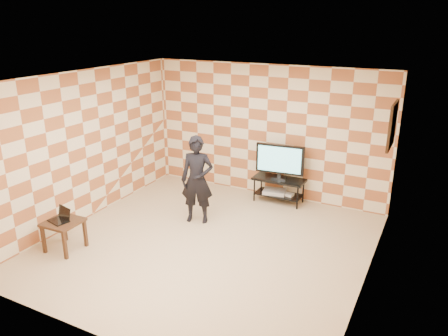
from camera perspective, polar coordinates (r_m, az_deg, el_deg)
The scene contains 14 objects.
floor at distance 7.32m, azimuth -2.18°, elevation -9.92°, with size 5.00×5.00×0.00m, color tan.
wall_back at distance 8.94m, azimuth 5.60°, elevation 4.76°, with size 5.00×0.02×2.70m, color beige.
wall_front at distance 4.92m, azimuth -16.91°, elevation -8.32°, with size 5.00×0.02×2.70m, color beige.
wall_left at distance 8.24m, azimuth -17.67°, elevation 2.70°, with size 0.02×5.00×2.70m, color beige.
wall_right at distance 6.02m, azimuth 18.93°, elevation -3.42°, with size 0.02×5.00×2.70m, color beige.
ceiling at distance 6.46m, azimuth -2.48°, elevation 11.53°, with size 5.00×5.00×0.02m, color white.
wall_art at distance 7.32m, azimuth 21.15°, elevation 5.20°, with size 0.04×0.72×0.72m.
tv_stand at distance 8.83m, azimuth 7.18°, elevation -2.19°, with size 1.03×0.47×0.50m.
tv at distance 8.66m, azimuth 7.31°, elevation 1.03°, with size 0.96×0.21×0.70m.
dvd_player at distance 8.90m, azimuth 6.62°, elevation -3.08°, with size 0.44×0.32×0.07m, color #AFAFB1.
game_console at distance 8.83m, azimuth 8.37°, elevation -3.42°, with size 0.21×0.15×0.05m, color silver.
side_table at distance 7.43m, azimuth -20.24°, elevation -7.15°, with size 0.55×0.55×0.50m.
laptop at distance 7.41m, azimuth -20.53°, elevation -6.09°, with size 0.37×0.32×0.21m.
person at distance 7.81m, azimuth -3.52°, elevation -1.56°, with size 0.58×0.38×1.60m, color black.
Camera 1 is at (3.17, -5.56, 3.55)m, focal length 35.00 mm.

